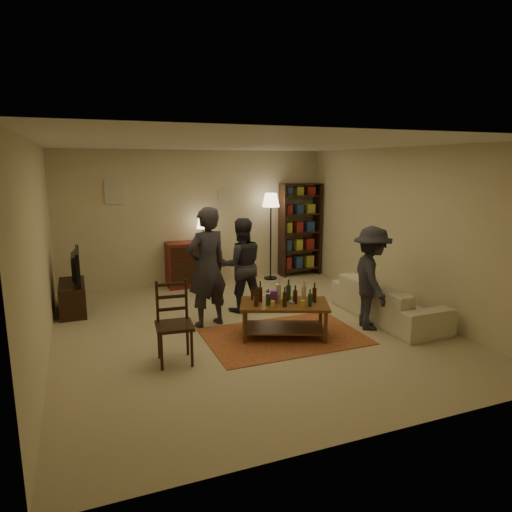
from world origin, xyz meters
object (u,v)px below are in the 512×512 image
bookshelf (300,229)px  person_right (241,265)px  tv_stand (72,290)px  person_left (207,267)px  dining_chair (174,319)px  dresser (192,263)px  person_by_sofa (371,278)px  floor_lamp (271,206)px  coffee_table (284,307)px  sofa (388,300)px

bookshelf → person_right: size_ratio=1.29×
tv_stand → person_left: size_ratio=0.58×
tv_stand → person_right: 2.82m
dining_chair → dresser: (1.08, 3.43, -0.07)m
tv_stand → bookshelf: bearing=11.8°
dining_chair → person_by_sofa: bearing=6.6°
tv_stand → floor_lamp: bearing=12.2°
dining_chair → person_left: person_left is taller
person_by_sofa → coffee_table: bearing=102.5°
dining_chair → person_left: 1.35m
sofa → person_right: 2.42m
tv_stand → bookshelf: bookshelf is taller
person_left → person_by_sofa: (2.23, -0.99, -0.14)m
bookshelf → coffee_table: bearing=-120.2°
coffee_table → tv_stand: (-2.79, 2.29, -0.05)m
sofa → floor_lamp: bearing=13.0°
floor_lamp → sofa: 3.37m
coffee_table → person_left: size_ratio=0.77×
dining_chair → dresser: 3.59m
tv_stand → person_left: bearing=-37.0°
floor_lamp → coffee_table: bearing=-110.2°
coffee_table → person_right: (-0.16, 1.34, 0.35)m
person_right → dining_chair: bearing=53.7°
person_right → person_by_sofa: bearing=142.0°
sofa → person_left: size_ratio=1.15×
bookshelf → person_right: bearing=-137.0°
tv_stand → sofa: tv_stand is taller
dresser → person_right: person_right is taller
coffee_table → bookshelf: bearing=59.8°
dresser → floor_lamp: size_ratio=0.74×
floor_lamp → person_right: bearing=-126.1°
bookshelf → sofa: 3.26m
person_left → person_right: size_ratio=1.16×
sofa → person_by_sofa: size_ratio=1.35×
dining_chair → bookshelf: bearing=49.8°
tv_stand → floor_lamp: floor_lamp is taller
tv_stand → person_by_sofa: bearing=-30.4°
dining_chair → person_right: 2.15m
person_left → person_by_sofa: bearing=139.3°
person_left → dresser: bearing=-115.0°
coffee_table → person_left: bearing=136.0°
dining_chair → person_right: bearing=52.2°
dining_chair → tv_stand: bearing=120.1°
tv_stand → person_left: 2.45m
dining_chair → sofa: (3.47, 0.31, -0.24)m
dresser → person_left: bearing=-98.2°
dresser → person_right: bearing=-78.5°
coffee_table → dining_chair: bearing=-172.0°
coffee_table → floor_lamp: 3.52m
dining_chair → person_left: bearing=60.5°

